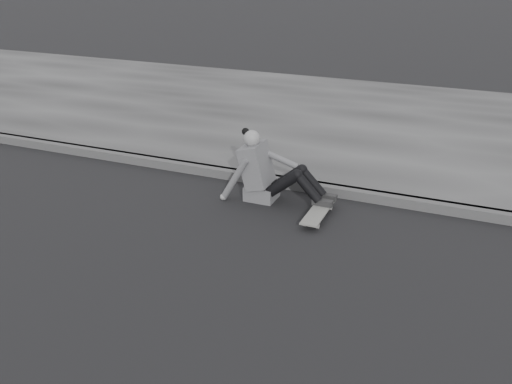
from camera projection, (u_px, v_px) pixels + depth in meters
ground at (176, 286)px, 5.23m from camera, size 80.00×80.00×0.00m
curb at (276, 181)px, 7.39m from camera, size 24.00×0.16×0.12m
sidewalk at (337, 120)px, 9.94m from camera, size 24.00×6.00×0.12m
skateboard at (318, 212)px, 6.51m from camera, size 0.20×0.78×0.09m
seated_woman at (267, 172)px, 6.86m from camera, size 1.38×0.46×0.88m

